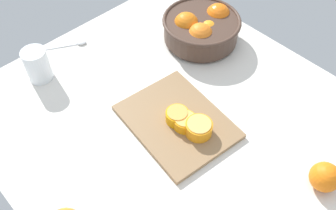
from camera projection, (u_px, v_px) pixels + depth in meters
ground_plane at (180, 124)px, 109.19cm from camera, size 111.46×97.14×3.00cm
fruit_bowl at (201, 28)px, 126.38cm from camera, size 26.41×26.41×11.28cm
juice_glass at (38, 67)px, 115.56cm from camera, size 7.63×7.63×10.79cm
cutting_board at (178, 122)px, 106.73cm from camera, size 33.82×27.75×1.46cm
orange_half_0 at (199, 128)px, 102.10cm from camera, size 7.52×7.52×4.09cm
orange_half_1 at (178, 117)px, 104.78cm from camera, size 6.59×6.59×3.71cm
orange_half_2 at (185, 122)px, 103.81cm from camera, size 6.61×6.61×3.44cm
loose_orange_0 at (325, 177)px, 92.11cm from camera, size 7.61×7.61×7.61cm
spoon at (71, 45)px, 128.35cm from camera, size 9.00×14.85×1.00cm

